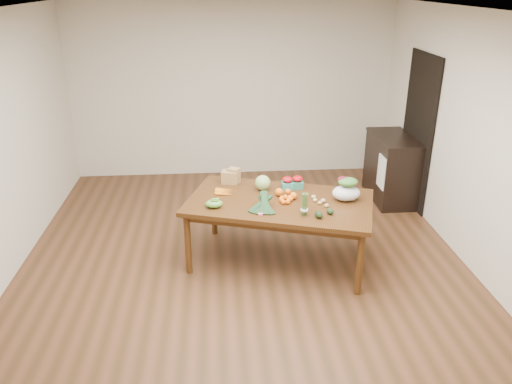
{
  "coord_description": "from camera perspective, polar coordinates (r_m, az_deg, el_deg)",
  "views": [
    {
      "loc": [
        -0.25,
        -4.78,
        2.97
      ],
      "look_at": [
        0.13,
        0.0,
        0.92
      ],
      "focal_mm": 35.0,
      "sensor_mm": 36.0,
      "label": 1
    }
  ],
  "objects": [
    {
      "name": "salad_bag",
      "position": [
        5.48,
        10.29,
        0.21
      ],
      "size": [
        0.36,
        0.31,
        0.24
      ],
      "primitive_type": null,
      "rotation": [
        0.0,
        0.0,
        -0.31
      ],
      "color": "silver",
      "rests_on": "dining_table"
    },
    {
      "name": "orange_c",
      "position": [
        5.46,
        4.28,
        -0.43
      ],
      "size": [
        0.08,
        0.08,
        0.08
      ],
      "primitive_type": "sphere",
      "color": "orange",
      "rests_on": "dining_table"
    },
    {
      "name": "potato_c",
      "position": [
        5.41,
        7.68,
        -1.0
      ],
      "size": [
        0.06,
        0.05,
        0.05
      ],
      "primitive_type": "ellipsoid",
      "color": "tan",
      "rests_on": "dining_table"
    },
    {
      "name": "potato_d",
      "position": [
        5.5,
        6.6,
        -0.55
      ],
      "size": [
        0.05,
        0.04,
        0.04
      ],
      "primitive_type": "ellipsoid",
      "color": "#D9C77D",
      "rests_on": "dining_table"
    },
    {
      "name": "potato_a",
      "position": [
        5.43,
        6.77,
        -0.91
      ],
      "size": [
        0.05,
        0.04,
        0.04
      ],
      "primitive_type": "ellipsoid",
      "color": "#D2B879",
      "rests_on": "dining_table"
    },
    {
      "name": "paper_bag",
      "position": [
        5.87,
        -2.99,
        1.86
      ],
      "size": [
        0.3,
        0.28,
        0.18
      ],
      "primitive_type": null,
      "rotation": [
        0.0,
        0.0,
        -0.31
      ],
      "color": "#9B7445",
      "rests_on": "dining_table"
    },
    {
      "name": "strawberry_basket_b",
      "position": [
        5.75,
        4.75,
        1.02
      ],
      "size": [
        0.16,
        0.16,
        0.11
      ],
      "primitive_type": null,
      "rotation": [
        0.0,
        0.0,
        -0.31
      ],
      "color": "#B10B10",
      "rests_on": "dining_table"
    },
    {
      "name": "strawberry_basket_a",
      "position": [
        5.73,
        3.59,
        0.92
      ],
      "size": [
        0.15,
        0.15,
        0.11
      ],
      "primitive_type": null,
      "rotation": [
        0.0,
        0.0,
        -0.31
      ],
      "color": "red",
      "rests_on": "dining_table"
    },
    {
      "name": "room_walls",
      "position": [
        5.06,
        -1.52,
        4.48
      ],
      "size": [
        5.02,
        6.02,
        2.7
      ],
      "color": "beige",
      "rests_on": "floor"
    },
    {
      "name": "avocado_b",
      "position": [
        5.16,
        8.44,
        -2.18
      ],
      "size": [
        0.09,
        0.11,
        0.06
      ],
      "primitive_type": "ellipsoid",
      "rotation": [
        0.0,
        0.0,
        0.3
      ],
      "color": "black",
      "rests_on": "dining_table"
    },
    {
      "name": "orange_b",
      "position": [
        5.57,
        3.67,
        0.04
      ],
      "size": [
        0.07,
        0.07,
        0.07
      ],
      "primitive_type": "sphere",
      "color": "#FF590F",
      "rests_on": "dining_table"
    },
    {
      "name": "mandarin_cluster",
      "position": [
        5.39,
        3.38,
        -0.7
      ],
      "size": [
        0.23,
        0.23,
        0.08
      ],
      "primitive_type": null,
      "rotation": [
        0.0,
        0.0,
        -0.31
      ],
      "color": "#E8560E",
      "rests_on": "dining_table"
    },
    {
      "name": "floor",
      "position": [
        5.64,
        -1.37,
        -8.63
      ],
      "size": [
        6.0,
        6.0,
        0.0
      ],
      "primitive_type": "plane",
      "color": "#57321E",
      "rests_on": "ground"
    },
    {
      "name": "dining_table",
      "position": [
        5.6,
        2.66,
        -4.48
      ],
      "size": [
        2.22,
        1.64,
        0.75
      ],
      "primitive_type": "cube",
      "rotation": [
        0.0,
        0.0,
        -0.31
      ],
      "color": "#462A10",
      "rests_on": "floor"
    },
    {
      "name": "cabinet",
      "position": [
        7.41,
        15.18,
        2.65
      ],
      "size": [
        0.52,
        1.02,
        0.94
      ],
      "primitive_type": "cube",
      "color": "black",
      "rests_on": "floor"
    },
    {
      "name": "cabbage",
      "position": [
        5.66,
        0.77,
        1.06
      ],
      "size": [
        0.18,
        0.18,
        0.18
      ],
      "primitive_type": "sphere",
      "color": "#96B669",
      "rests_on": "dining_table"
    },
    {
      "name": "ceiling",
      "position": [
        4.8,
        -1.7,
        19.94
      ],
      "size": [
        5.0,
        6.0,
        0.02
      ],
      "primitive_type": "cube",
      "color": "white",
      "rests_on": "room_walls"
    },
    {
      "name": "potato_b",
      "position": [
        5.37,
        7.31,
        -1.24
      ],
      "size": [
        0.05,
        0.04,
        0.04
      ],
      "primitive_type": "ellipsoid",
      "color": "tan",
      "rests_on": "dining_table"
    },
    {
      "name": "doorway_dark",
      "position": [
        7.2,
        17.98,
        6.59
      ],
      "size": [
        0.02,
        1.0,
        2.1
      ],
      "primitive_type": "cube",
      "color": "black",
      "rests_on": "floor"
    },
    {
      "name": "asparagus_bundle",
      "position": [
        5.06,
        5.57,
        -1.4
      ],
      "size": [
        0.11,
        0.14,
        0.26
      ],
      "primitive_type": null,
      "rotation": [
        0.15,
        0.0,
        -0.31
      ],
      "color": "#60873E",
      "rests_on": "dining_table"
    },
    {
      "name": "dish_towel",
      "position": [
        7.0,
        14.13,
        2.23
      ],
      "size": [
        0.02,
        0.28,
        0.45
      ],
      "primitive_type": "cube",
      "color": "white",
      "rests_on": "cabinet"
    },
    {
      "name": "orange_a",
      "position": [
        5.53,
        2.65,
        -0.01
      ],
      "size": [
        0.09,
        0.09,
        0.09
      ],
      "primitive_type": "sphere",
      "color": "#DF5D0D",
      "rests_on": "dining_table"
    },
    {
      "name": "kale_bunch",
      "position": [
        5.15,
        0.75,
        -1.38
      ],
      "size": [
        0.43,
        0.48,
        0.16
      ],
      "primitive_type": null,
      "rotation": [
        0.0,
        0.0,
        -0.31
      ],
      "color": "black",
      "rests_on": "dining_table"
    },
    {
      "name": "carrots",
      "position": [
        5.62,
        -3.65,
        0.03
      ],
      "size": [
        0.27,
        0.25,
        0.03
      ],
      "primitive_type": null,
      "rotation": [
        0.0,
        0.0,
        -0.31
      ],
      "color": "orange",
      "rests_on": "dining_table"
    },
    {
      "name": "potato_e",
      "position": [
        5.31,
        8.07,
        -1.55
      ],
      "size": [
        0.05,
        0.04,
        0.04
      ],
      "primitive_type": "ellipsoid",
      "color": "tan",
      "rests_on": "dining_table"
    },
    {
      "name": "snap_pea_bag",
      "position": [
        5.27,
        -4.83,
        -1.34
      ],
      "size": [
        0.18,
        0.14,
        0.08
      ],
      "primitive_type": "ellipsoid",
      "color": "#529231",
      "rests_on": "dining_table"
    },
    {
      "name": "avocado_a",
      "position": [
        5.06,
        7.19,
        -2.57
      ],
      "size": [
        0.1,
        0.12,
        0.07
      ],
      "primitive_type": "ellipsoid",
      "rotation": [
        0.0,
        0.0,
        0.3
      ],
      "color": "black",
      "rests_on": "dining_table"
    }
  ]
}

